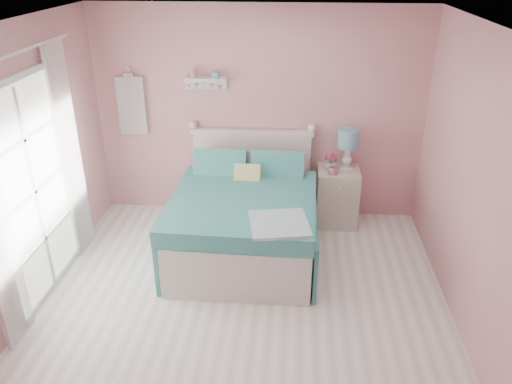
# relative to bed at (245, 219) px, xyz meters

# --- Properties ---
(floor) EXTENTS (4.50, 4.50, 0.00)m
(floor) POSITION_rel_bed_xyz_m (0.08, -1.27, -0.39)
(floor) COLOR silver
(floor) RESTS_ON ground
(room_shell) EXTENTS (4.50, 4.50, 4.50)m
(room_shell) POSITION_rel_bed_xyz_m (0.08, -1.27, 1.19)
(room_shell) COLOR #CC8187
(room_shell) RESTS_ON floor
(bed) EXTENTS (1.59, 1.97, 1.13)m
(bed) POSITION_rel_bed_xyz_m (0.00, 0.00, 0.00)
(bed) COLOR silver
(bed) RESTS_ON floor
(nightstand) EXTENTS (0.50, 0.49, 0.73)m
(nightstand) POSITION_rel_bed_xyz_m (1.07, 0.72, -0.03)
(nightstand) COLOR beige
(nightstand) RESTS_ON floor
(table_lamp) EXTENTS (0.25, 0.25, 0.50)m
(table_lamp) POSITION_rel_bed_xyz_m (1.16, 0.76, 0.68)
(table_lamp) COLOR white
(table_lamp) RESTS_ON nightstand
(vase) EXTENTS (0.18, 0.18, 0.14)m
(vase) POSITION_rel_bed_xyz_m (0.97, 0.70, 0.40)
(vase) COLOR silver
(vase) RESTS_ON nightstand
(teacup) EXTENTS (0.12, 0.12, 0.09)m
(teacup) POSITION_rel_bed_xyz_m (0.99, 0.58, 0.38)
(teacup) COLOR #C38389
(teacup) RESTS_ON nightstand
(roses) EXTENTS (0.14, 0.11, 0.12)m
(roses) POSITION_rel_bed_xyz_m (0.97, 0.70, 0.51)
(roses) COLOR #C44378
(roses) RESTS_ON vase
(wall_shelf) EXTENTS (0.50, 0.15, 0.25)m
(wall_shelf) POSITION_rel_bed_xyz_m (-0.55, 0.92, 1.34)
(wall_shelf) COLOR silver
(wall_shelf) RESTS_ON room_shell
(hanging_dress) EXTENTS (0.34, 0.03, 0.72)m
(hanging_dress) POSITION_rel_bed_xyz_m (-1.48, 0.91, 1.01)
(hanging_dress) COLOR white
(hanging_dress) RESTS_ON room_shell
(french_door) EXTENTS (0.04, 1.32, 2.16)m
(french_door) POSITION_rel_bed_xyz_m (-1.90, -0.87, 0.68)
(french_door) COLOR silver
(french_door) RESTS_ON floor
(curtain_far) EXTENTS (0.04, 0.40, 2.32)m
(curtain_far) POSITION_rel_bed_xyz_m (-1.84, -0.12, 0.79)
(curtain_far) COLOR white
(curtain_far) RESTS_ON floor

